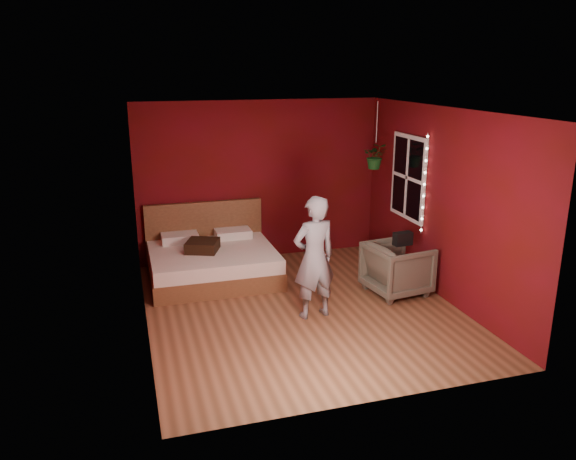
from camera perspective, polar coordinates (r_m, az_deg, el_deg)
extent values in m
plane|color=brown|center=(7.56, 1.37, -7.98)|extent=(4.50, 4.50, 0.00)
cube|color=#600A17|center=(9.24, -2.90, 5.02)|extent=(4.00, 0.02, 2.60)
cube|color=#600A17|center=(5.12, 9.29, -4.63)|extent=(4.00, 0.02, 2.60)
cube|color=#600A17|center=(6.79, -14.90, 0.30)|extent=(0.02, 4.50, 2.60)
cube|color=#600A17|center=(7.96, 15.36, 2.59)|extent=(0.02, 4.50, 2.60)
cube|color=silver|center=(6.90, 1.52, 12.16)|extent=(4.00, 4.50, 0.02)
cube|color=white|center=(8.66, 12.13, 5.25)|extent=(0.04, 0.97, 1.27)
cube|color=black|center=(8.65, 12.04, 5.25)|extent=(0.02, 0.85, 1.15)
cube|color=white|center=(8.65, 12.01, 5.24)|extent=(0.03, 0.05, 1.15)
cube|color=white|center=(8.65, 12.01, 5.24)|extent=(0.03, 0.85, 0.05)
cylinder|color=silver|center=(8.19, 13.68, 4.53)|extent=(0.01, 0.01, 1.45)
sphere|color=#FFF2CC|center=(8.35, 13.37, 0.00)|extent=(0.04, 0.04, 0.04)
sphere|color=#FFF2CC|center=(8.31, 13.45, 1.12)|extent=(0.04, 0.04, 0.04)
sphere|color=#FFF2CC|center=(8.27, 13.52, 2.24)|extent=(0.04, 0.04, 0.04)
sphere|color=#FFF2CC|center=(8.23, 13.60, 3.38)|extent=(0.04, 0.04, 0.04)
sphere|color=#FFF2CC|center=(8.19, 13.68, 4.53)|extent=(0.04, 0.04, 0.04)
sphere|color=#FFF2CC|center=(8.16, 13.76, 5.69)|extent=(0.04, 0.04, 0.04)
sphere|color=#FFF2CC|center=(8.13, 13.84, 6.86)|extent=(0.04, 0.04, 0.04)
sphere|color=#FFF2CC|center=(8.11, 13.92, 8.03)|extent=(0.04, 0.04, 0.04)
sphere|color=#FFF2CC|center=(8.09, 14.00, 9.21)|extent=(0.04, 0.04, 0.04)
cube|color=brown|center=(8.58, -7.61, -4.15)|extent=(1.87, 1.59, 0.26)
cube|color=white|center=(8.50, -7.66, -2.67)|extent=(1.83, 1.56, 0.21)
cube|color=brown|center=(9.17, -8.46, -0.29)|extent=(1.87, 0.07, 1.03)
cube|color=silver|center=(8.90, -10.93, -0.80)|extent=(0.56, 0.36, 0.13)
cube|color=silver|center=(9.01, -5.61, -0.36)|extent=(0.56, 0.36, 0.13)
imported|color=slate|center=(7.06, 2.68, -2.82)|extent=(0.63, 0.47, 1.59)
imported|color=#605B4C|center=(8.08, 11.04, -3.86)|extent=(0.91, 0.89, 0.73)
cube|color=black|center=(7.89, 11.58, -0.86)|extent=(0.27, 0.15, 0.18)
cube|color=black|center=(8.42, -8.68, -1.59)|extent=(0.58, 0.58, 0.16)
cylinder|color=silver|center=(8.78, 9.03, 10.76)|extent=(0.01, 0.01, 0.63)
imported|color=#174F16|center=(8.84, 8.88, 7.44)|extent=(0.46, 0.44, 0.40)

